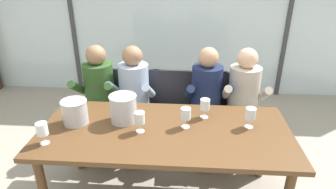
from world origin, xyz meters
name	(u,v)px	position (x,y,z in m)	size (l,w,h in m)	color
ground	(172,137)	(0.00, 1.00, 0.00)	(14.00, 14.00, 0.00)	#9E9384
window_glass_panel	(178,11)	(0.00, 2.43, 1.30)	(7.24, 0.03, 2.60)	silver
window_mullion_left	(71,10)	(-1.63, 2.41, 1.30)	(0.06, 0.06, 2.60)	#38383D
window_mullion_right	(290,12)	(1.63, 2.41, 1.30)	(0.06, 0.06, 2.60)	#38383D
hillside_vineyard	(182,12)	(0.00, 5.58, 0.80)	(13.24, 2.40, 1.60)	#477A38
dining_table	(165,137)	(0.00, 0.00, 0.66)	(2.04, 0.93, 0.73)	brown
chair_near_curtain	(107,102)	(-0.75, 0.90, 0.51)	(0.46, 0.46, 0.88)	#232328
chair_left_of_center	(140,103)	(-0.36, 0.90, 0.51)	(0.45, 0.45, 0.88)	#232328
chair_center	(171,104)	(0.00, 0.90, 0.51)	(0.45, 0.45, 0.88)	#232328
chair_right_of_center	(207,106)	(0.40, 0.88, 0.51)	(0.44, 0.44, 0.88)	#232328
chair_near_window_right	(239,107)	(0.75, 0.87, 0.51)	(0.45, 0.45, 0.88)	#232328
person_olive_shirt	(97,94)	(-0.79, 0.74, 0.68)	(0.48, 0.62, 1.20)	#2D5123
person_pale_blue_shirt	(132,95)	(-0.41, 0.74, 0.68)	(0.49, 0.63, 1.20)	#9EB2D1
person_navy_polo	(207,97)	(0.38, 0.74, 0.68)	(0.48, 0.63, 1.20)	#192347
person_beige_jumper	(244,98)	(0.76, 0.74, 0.68)	(0.47, 0.62, 1.20)	#B7AD9E
ice_bucket_primary	(75,112)	(-0.76, 0.05, 0.84)	(0.22, 0.22, 0.21)	#B7B7BC
ice_bucket_secondary	(123,108)	(-0.36, 0.11, 0.85)	(0.23, 0.23, 0.24)	#B7B7BC
wine_glass_by_left_taster	(205,105)	(0.33, 0.22, 0.85)	(0.08, 0.08, 0.17)	silver
wine_glass_near_bucket	(42,130)	(-0.89, -0.26, 0.85)	(0.08, 0.08, 0.17)	silver
wine_glass_center_pour	(250,114)	(0.69, 0.08, 0.85)	(0.08, 0.08, 0.17)	silver
wine_glass_by_right_taster	(140,119)	(-0.20, -0.05, 0.85)	(0.08, 0.08, 0.17)	silver
wine_glass_spare_empty	(186,114)	(0.17, 0.05, 0.85)	(0.08, 0.08, 0.17)	silver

